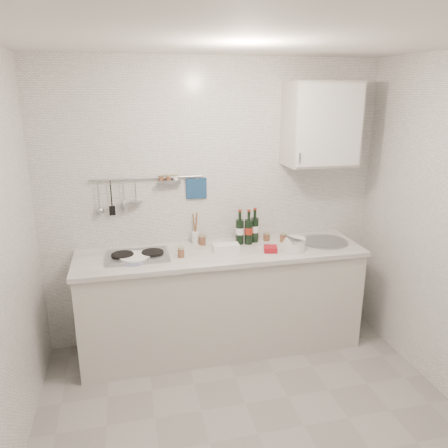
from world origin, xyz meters
The scene contains 16 objects.
floor centered at (0.00, 0.00, 0.00)m, with size 3.00×3.00×0.00m, color gray.
ceiling centered at (0.00, 0.00, 2.50)m, with size 3.00×3.00×0.00m, color silver.
back_wall centered at (0.00, 1.40, 1.25)m, with size 3.00×0.02×2.50m, color silver.
counter centered at (0.01, 1.10, 0.43)m, with size 2.44×0.64×0.96m.
wall_rail centered at (-0.60, 1.37, 1.43)m, with size 0.98×0.09×0.34m.
wall_cabinet centered at (0.90, 1.22, 1.95)m, with size 0.60×0.38×0.70m.
plate_stack_hob centered at (-0.73, 1.05, 0.94)m, with size 0.27×0.26×0.04m.
plate_stack_sink centered at (0.61, 1.00, 0.97)m, with size 0.23×0.22×0.10m.
wine_bottles centered at (0.27, 1.25, 1.07)m, with size 0.22×0.11×0.31m.
butter_dish centered at (0.03, 1.08, 0.95)m, with size 0.22×0.11×0.07m, color white.
strawberry_punnet centered at (0.40, 0.99, 0.94)m, with size 0.11×0.11×0.05m, color red.
utensil_crock centered at (-0.18, 1.34, 0.99)m, with size 0.07×0.07×0.29m.
jar_a centered at (-0.13, 1.30, 0.96)m, with size 0.06×0.06×0.09m.
jar_b centered at (0.46, 1.27, 0.96)m, with size 0.06×0.06×0.07m.
jar_c centered at (0.59, 1.21, 0.96)m, with size 0.06×0.06×0.08m.
jar_d centered at (-0.35, 1.04, 0.96)m, with size 0.06×0.06×0.08m.
Camera 1 is at (-0.77, -2.29, 2.22)m, focal length 35.00 mm.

